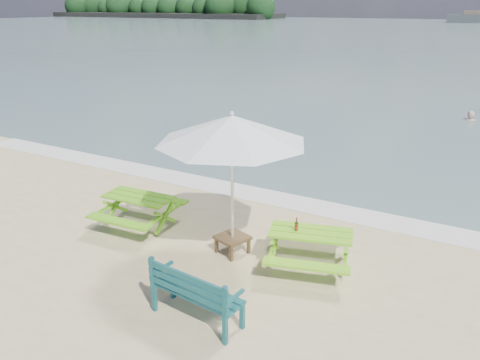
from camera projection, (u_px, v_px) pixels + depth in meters
The scene contains 9 objects.
foam_strip at pixel (290, 201), 11.45m from camera, with size 22.00×0.90×0.01m, color silver.
island_headland at pixel (161, 8), 171.11m from camera, with size 90.00×22.00×7.60m.
picnic_table_left at pixel (140, 212), 10.07m from camera, with size 1.60×1.75×0.71m.
picnic_table_right at pixel (310, 250), 8.53m from camera, with size 1.86×1.97×0.70m.
park_bench at pixel (197, 303), 7.09m from camera, with size 1.53×0.65×0.91m.
side_table at pixel (232, 244), 9.03m from camera, with size 0.70×0.70×0.36m.
patio_umbrella at pixel (232, 129), 8.23m from camera, with size 3.48×3.48×2.72m.
beer_bottle at pixel (296, 226), 8.41m from camera, with size 0.06×0.06×0.25m.
swimmer at pixel (468, 130), 19.70m from camera, with size 0.66×0.47×1.68m.
Camera 1 is at (4.07, -5.19, 4.53)m, focal length 35.00 mm.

